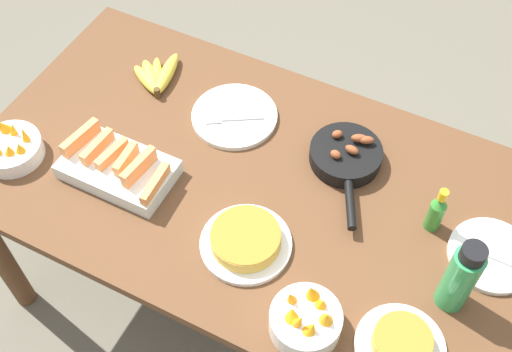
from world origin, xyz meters
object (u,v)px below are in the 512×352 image
object	(u,v)px
banana_bunch	(157,77)
frittata_plate_side	(246,241)
fruit_bowl_citrus	(11,148)
melon_tray	(118,167)
empty_plate_far_left	(491,255)
skillet	(346,156)
hot_sauce_bottle	(437,211)
empty_plate_near_front	(234,116)
fruit_bowl_mango	(306,320)
water_bottle	(460,277)
frittata_plate_center	(401,344)

from	to	relation	value
banana_bunch	frittata_plate_side	xyz separation A→B (m)	(0.54, -0.41, 0.01)
banana_bunch	fruit_bowl_citrus	world-z (taller)	fruit_bowl_citrus
melon_tray	empty_plate_far_left	xyz separation A→B (m)	(1.02, 0.21, -0.03)
skillet	hot_sauce_bottle	size ratio (longest dim) A/B	2.15
empty_plate_near_front	hot_sauce_bottle	distance (m)	0.67
fruit_bowl_mango	hot_sauce_bottle	bearing A→B (deg)	66.21
empty_plate_far_left	water_bottle	distance (m)	0.21
frittata_plate_side	empty_plate_near_front	bearing A→B (deg)	121.71
frittata_plate_side	fruit_bowl_citrus	bearing A→B (deg)	-177.44
frittata_plate_side	fruit_bowl_citrus	size ratio (longest dim) A/B	1.34
melon_tray	water_bottle	size ratio (longest dim) A/B	1.29
melon_tray	skillet	world-z (taller)	melon_tray
frittata_plate_center	fruit_bowl_citrus	bearing A→B (deg)	177.51
fruit_bowl_citrus	hot_sauce_bottle	xyz separation A→B (m)	(1.17, 0.32, 0.04)
skillet	fruit_bowl_citrus	world-z (taller)	fruit_bowl_citrus
hot_sauce_bottle	melon_tray	bearing A→B (deg)	-164.63
skillet	fruit_bowl_citrus	size ratio (longest dim) A/B	1.88
empty_plate_near_front	empty_plate_far_left	xyz separation A→B (m)	(0.83, -0.13, 0.00)
frittata_plate_side	fruit_bowl_mango	xyz separation A→B (m)	(0.23, -0.14, 0.02)
frittata_plate_center	fruit_bowl_citrus	world-z (taller)	fruit_bowl_citrus
banana_bunch	frittata_plate_center	xyz separation A→B (m)	(0.99, -0.50, 0.01)
empty_plate_near_front	empty_plate_far_left	bearing A→B (deg)	-8.80
banana_bunch	frittata_plate_center	bearing A→B (deg)	-26.77
empty_plate_far_left	hot_sauce_bottle	xyz separation A→B (m)	(-0.17, 0.02, 0.06)
frittata_plate_center	fruit_bowl_mango	bearing A→B (deg)	-166.65
banana_bunch	hot_sauce_bottle	world-z (taller)	hot_sauce_bottle
water_bottle	melon_tray	bearing A→B (deg)	-177.40
empty_plate_near_front	water_bottle	size ratio (longest dim) A/B	1.07
water_bottle	hot_sauce_bottle	distance (m)	0.22
melon_tray	frittata_plate_center	world-z (taller)	melon_tray
fruit_bowl_mango	frittata_plate_center	bearing A→B (deg)	13.35
empty_plate_near_front	water_bottle	xyz separation A→B (m)	(0.76, -0.29, 0.11)
skillet	fruit_bowl_citrus	bearing A→B (deg)	-90.45
banana_bunch	fruit_bowl_citrus	distance (m)	0.50
skillet	empty_plate_far_left	world-z (taller)	skillet
skillet	empty_plate_near_front	distance (m)	0.37
melon_tray	frittata_plate_center	xyz separation A→B (m)	(0.89, -0.13, -0.01)
skillet	empty_plate_near_front	bearing A→B (deg)	-116.71
frittata_plate_side	fruit_bowl_citrus	distance (m)	0.75
frittata_plate_center	frittata_plate_side	world-z (taller)	frittata_plate_center
frittata_plate_side	melon_tray	bearing A→B (deg)	173.67
empty_plate_near_front	empty_plate_far_left	size ratio (longest dim) A/B	1.17
hot_sauce_bottle	empty_plate_near_front	bearing A→B (deg)	170.99
fruit_bowl_mango	fruit_bowl_citrus	world-z (taller)	fruit_bowl_mango
melon_tray	frittata_plate_side	bearing A→B (deg)	-6.33
banana_bunch	fruit_bowl_citrus	bearing A→B (deg)	-115.59
frittata_plate_center	melon_tray	bearing A→B (deg)	171.43
frittata_plate_side	hot_sauce_bottle	bearing A→B (deg)	33.91
banana_bunch	fruit_bowl_citrus	size ratio (longest dim) A/B	1.11
frittata_plate_side	fruit_bowl_citrus	world-z (taller)	fruit_bowl_citrus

